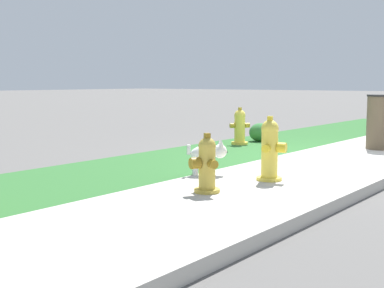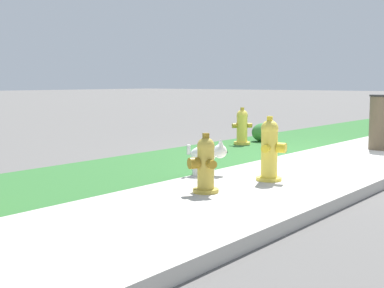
{
  "view_description": "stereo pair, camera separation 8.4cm",
  "coord_description": "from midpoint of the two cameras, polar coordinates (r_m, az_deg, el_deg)",
  "views": [
    {
      "loc": [
        -7.79,
        -3.01,
        1.17
      ],
      "look_at": [
        -2.54,
        1.02,
        0.4
      ],
      "focal_mm": 50.0,
      "sensor_mm": 36.0,
      "label": 1
    },
    {
      "loc": [
        -7.74,
        -3.08,
        1.17
      ],
      "look_at": [
        -2.54,
        1.02,
        0.4
      ],
      "focal_mm": 50.0,
      "sensor_mm": 36.0,
      "label": 2
    }
  ],
  "objects": [
    {
      "name": "grass_verge",
      "position": [
        9.34,
        5.17,
        -0.55
      ],
      "size": [
        18.0,
        2.01,
        0.01
      ],
      "primitive_type": "cube",
      "color": "#2D662D",
      "rests_on": "ground"
    },
    {
      "name": "sidewalk_pavement",
      "position": [
        8.42,
        16.71,
        -1.59
      ],
      "size": [
        18.0,
        2.02,
        0.01
      ],
      "primitive_type": "cube",
      "color": "#BCB7AD",
      "rests_on": "ground"
    },
    {
      "name": "fire_hydrant_across_street",
      "position": [
        10.04,
        5.59,
        1.83
      ],
      "size": [
        0.35,
        0.35,
        0.7
      ],
      "rotation": [
        0.0,
        0.0,
        5.61
      ],
      "color": "yellow",
      "rests_on": "ground"
    },
    {
      "name": "shrub_bush_mid_verge",
      "position": [
        10.61,
        7.76,
        1.23
      ],
      "size": [
        0.42,
        0.42,
        0.36
      ],
      "color": "#337538",
      "rests_on": "ground"
    },
    {
      "name": "trash_bin",
      "position": [
        9.78,
        19.97,
        2.19
      ],
      "size": [
        0.49,
        0.49,
        0.95
      ],
      "color": "brown",
      "rests_on": "ground"
    },
    {
      "name": "small_white_dog",
      "position": [
        6.7,
        2.0,
        -1.18
      ],
      "size": [
        0.43,
        0.43,
        0.46
      ],
      "rotation": [
        0.0,
        0.0,
        5.49
      ],
      "color": "white",
      "rests_on": "ground"
    },
    {
      "name": "fire_hydrant_by_grass_verge",
      "position": [
        6.36,
        8.67,
        -0.65
      ],
      "size": [
        0.39,
        0.36,
        0.77
      ],
      "rotation": [
        0.0,
        0.0,
        3.37
      ],
      "color": "yellow",
      "rests_on": "ground"
    },
    {
      "name": "fire_hydrant_far_end",
      "position": [
        5.62,
        1.84,
        -2.26
      ],
      "size": [
        0.33,
        0.36,
        0.64
      ],
      "rotation": [
        0.0,
        0.0,
        1.08
      ],
      "color": "gold",
      "rests_on": "ground"
    },
    {
      "name": "ground_plane",
      "position": [
        8.43,
        16.71,
        -1.63
      ],
      "size": [
        120.0,
        120.0,
        0.0
      ],
      "primitive_type": "plane",
      "color": "#5B5956"
    }
  ]
}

